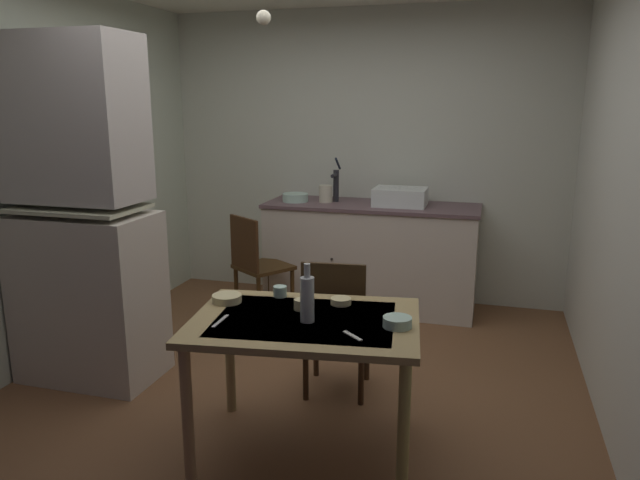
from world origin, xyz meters
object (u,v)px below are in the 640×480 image
object	(u,v)px
sink_basin	(400,196)
chair_far_side	(336,324)
teacup_cream	(280,291)
dining_table	(305,336)
chair_by_counter	(257,264)
hand_pump	(336,183)
glass_bottle	(307,298)
hutch_cabinet	(83,225)
mixing_bowl_counter	(295,197)
serving_bowl_wide	(341,301)

from	to	relation	value
sink_basin	chair_far_side	world-z (taller)	sink_basin
sink_basin	teacup_cream	world-z (taller)	sink_basin
dining_table	teacup_cream	world-z (taller)	teacup_cream
chair_by_counter	hand_pump	bearing A→B (deg)	50.42
chair_by_counter	dining_table	bearing A→B (deg)	-61.06
chair_by_counter	teacup_cream	distance (m)	1.66
hand_pump	glass_bottle	world-z (taller)	hand_pump
hutch_cabinet	dining_table	bearing A→B (deg)	-15.80
sink_basin	hand_pump	xyz separation A→B (m)	(-0.58, 0.05, 0.09)
hand_pump	teacup_cream	distance (m)	2.12
hand_pump	mixing_bowl_counter	size ratio (longest dim) A/B	1.72
dining_table	chair_far_side	world-z (taller)	chair_far_side
chair_by_counter	teacup_cream	size ratio (longest dim) A/B	11.68
chair_by_counter	serving_bowl_wide	xyz separation A→B (m)	(1.09, -1.49, 0.27)
hutch_cabinet	hand_pump	bearing A→B (deg)	58.76
teacup_cream	sink_basin	bearing A→B (deg)	80.04
sink_basin	dining_table	world-z (taller)	sink_basin
sink_basin	serving_bowl_wide	xyz separation A→B (m)	(0.00, -2.07, -0.25)
sink_basin	glass_bottle	world-z (taller)	sink_basin
serving_bowl_wide	glass_bottle	distance (m)	0.33
sink_basin	chair_by_counter	distance (m)	1.34
hutch_cabinet	glass_bottle	distance (m)	1.72
sink_basin	dining_table	size ratio (longest dim) A/B	0.36
hutch_cabinet	dining_table	distance (m)	1.73
serving_bowl_wide	hutch_cabinet	bearing A→B (deg)	173.56
dining_table	serving_bowl_wide	distance (m)	0.31
chair_far_side	glass_bottle	xyz separation A→B (m)	(0.02, -0.67, 0.39)
dining_table	serving_bowl_wide	bearing A→B (deg)	65.42
serving_bowl_wide	hand_pump	bearing A→B (deg)	105.32
mixing_bowl_counter	dining_table	xyz separation A→B (m)	(0.80, -2.28, -0.32)
hand_pump	teacup_cream	bearing A→B (deg)	-83.94
dining_table	glass_bottle	distance (m)	0.22
glass_bottle	serving_bowl_wide	bearing A→B (deg)	71.92
chair_far_side	glass_bottle	world-z (taller)	glass_bottle
hand_pump	chair_far_side	size ratio (longest dim) A/B	0.44
hutch_cabinet	sink_basin	world-z (taller)	hutch_cabinet
hutch_cabinet	teacup_cream	world-z (taller)	hutch_cabinet
hutch_cabinet	sink_basin	distance (m)	2.55
chair_far_side	glass_bottle	size ratio (longest dim) A/B	2.98
hutch_cabinet	serving_bowl_wide	distance (m)	1.77
chair_far_side	chair_by_counter	world-z (taller)	chair_by_counter
dining_table	chair_by_counter	distance (m)	2.01
dining_table	chair_by_counter	world-z (taller)	chair_by_counter
hutch_cabinet	dining_table	xyz separation A→B (m)	(1.62, -0.46, -0.39)
chair_far_side	teacup_cream	world-z (taller)	chair_far_side
mixing_bowl_counter	serving_bowl_wide	xyz separation A→B (m)	(0.92, -2.02, -0.21)
dining_table	teacup_cream	size ratio (longest dim) A/B	16.25
hand_pump	teacup_cream	world-z (taller)	hand_pump
hand_pump	mixing_bowl_counter	bearing A→B (deg)	-164.62
teacup_cream	glass_bottle	xyz separation A→B (m)	(0.26, -0.33, 0.09)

